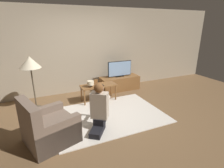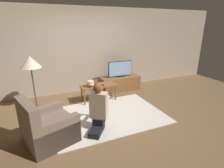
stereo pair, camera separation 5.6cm
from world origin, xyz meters
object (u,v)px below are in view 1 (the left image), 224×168
at_px(coffee_table, 99,87).
at_px(table_lamp, 90,83).
at_px(floor_lamp, 30,64).
at_px(tv, 120,69).
at_px(armchair, 48,128).
at_px(person_kneeling, 99,107).

xyz_separation_m(coffee_table, table_lamp, (-0.25, -0.08, 0.16)).
height_order(floor_lamp, table_lamp, floor_lamp).
bearing_deg(tv, coffee_table, -149.00).
height_order(floor_lamp, armchair, floor_lamp).
bearing_deg(tv, armchair, -140.82).
xyz_separation_m(floor_lamp, armchair, (0.18, -1.57, -0.89)).
relative_size(armchair, person_kneeling, 1.05).
distance_m(coffee_table, floor_lamp, 1.83).
xyz_separation_m(coffee_table, armchair, (-1.47, -1.40, -0.13)).
distance_m(tv, floor_lamp, 2.67).
xyz_separation_m(tv, floor_lamp, (-2.59, -0.40, 0.46)).
distance_m(tv, person_kneeling, 2.42).
distance_m(coffee_table, person_kneeling, 1.46).
bearing_deg(table_lamp, person_kneeling, -99.94).
bearing_deg(armchair, tv, -69.34).
height_order(tv, table_lamp, tv).
height_order(person_kneeling, table_lamp, person_kneeling).
bearing_deg(armchair, coffee_table, -64.93).
height_order(tv, armchair, tv).
distance_m(person_kneeling, table_lamp, 1.32).
bearing_deg(person_kneeling, floor_lamp, -16.61).
xyz_separation_m(armchair, table_lamp, (1.22, 1.32, 0.29)).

